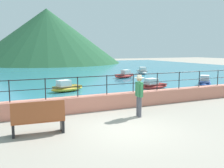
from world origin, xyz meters
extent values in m
plane|color=gray|center=(0.00, 0.00, 0.00)|extent=(120.00, 120.00, 0.00)
cube|color=tan|center=(0.00, 3.20, 0.35)|extent=(20.00, 0.56, 0.70)
cylinder|color=black|center=(-3.54, 3.20, 1.15)|extent=(0.04, 0.04, 0.90)
cylinder|color=black|center=(-2.12, 3.20, 1.15)|extent=(0.04, 0.04, 0.90)
cylinder|color=black|center=(-0.71, 3.20, 1.15)|extent=(0.04, 0.04, 0.90)
cylinder|color=black|center=(0.71, 3.20, 1.15)|extent=(0.04, 0.04, 0.90)
cylinder|color=black|center=(2.12, 3.20, 1.15)|extent=(0.04, 0.04, 0.90)
cylinder|color=black|center=(3.54, 3.20, 1.15)|extent=(0.04, 0.04, 0.90)
cylinder|color=black|center=(4.95, 3.20, 1.15)|extent=(0.04, 0.04, 0.90)
cylinder|color=black|center=(6.37, 3.20, 1.15)|extent=(0.04, 0.04, 0.90)
cylinder|color=black|center=(7.78, 3.20, 1.15)|extent=(0.04, 0.04, 0.90)
cylinder|color=black|center=(0.00, 3.20, 1.57)|extent=(18.40, 0.04, 0.04)
cylinder|color=black|center=(0.00, 3.20, 1.15)|extent=(18.40, 0.03, 0.03)
cube|color=teal|center=(0.00, 25.84, 0.03)|extent=(64.00, 44.32, 0.06)
cone|color=#1E4C2D|center=(6.21, 44.28, 5.30)|extent=(28.55, 28.55, 10.60)
cube|color=#9E4C28|center=(-2.82, 0.88, 0.46)|extent=(1.74, 0.67, 0.06)
cube|color=#9E4C28|center=(-2.84, 0.66, 0.81)|extent=(1.71, 0.29, 0.64)
cube|color=black|center=(-3.61, 0.95, 0.22)|extent=(0.12, 0.47, 0.43)
cube|color=black|center=(-2.04, 0.81, 0.22)|extent=(0.12, 0.47, 0.43)
cylinder|color=#4C4C56|center=(1.34, 1.27, 0.43)|extent=(0.15, 0.15, 0.86)
cylinder|color=#4C4C56|center=(1.37, 1.45, 0.43)|extent=(0.15, 0.15, 0.86)
cube|color=#337F4C|center=(1.35, 1.36, 1.16)|extent=(0.28, 0.39, 0.60)
cylinder|color=#337F4C|center=(1.31, 1.13, 1.12)|extent=(0.09, 0.09, 0.52)
cylinder|color=#337F4C|center=(1.40, 1.60, 1.12)|extent=(0.09, 0.09, 0.52)
sphere|color=tan|center=(1.35, 1.36, 1.59)|extent=(0.22, 0.22, 0.22)
cylinder|color=beige|center=(1.35, 1.36, 1.64)|extent=(0.38, 0.38, 0.02)
cylinder|color=beige|center=(1.35, 1.36, 1.70)|extent=(0.20, 0.20, 0.10)
ellipsoid|color=#2D4C9E|center=(10.42, 6.83, 0.24)|extent=(2.28, 2.24, 0.36)
cube|color=navy|center=(10.42, 6.83, 0.39)|extent=(1.86, 1.83, 0.06)
cube|color=silver|center=(10.60, 7.01, 0.62)|extent=(1.01, 1.01, 0.40)
ellipsoid|color=red|center=(7.37, 14.07, 0.24)|extent=(2.46, 1.56, 0.36)
cube|color=maroon|center=(7.37, 14.07, 0.39)|extent=(1.99, 1.29, 0.06)
cube|color=silver|center=(7.61, 14.15, 0.62)|extent=(0.95, 0.84, 0.40)
ellipsoid|color=gold|center=(0.29, 8.61, 0.24)|extent=(2.46, 1.53, 0.36)
cube|color=brown|center=(0.29, 8.61, 0.39)|extent=(1.98, 1.26, 0.06)
cube|color=silver|center=(0.05, 8.54, 0.62)|extent=(0.95, 0.83, 0.40)
ellipsoid|color=red|center=(5.96, 7.01, 0.24)|extent=(2.40, 1.20, 0.36)
cube|color=maroon|center=(5.96, 7.01, 0.39)|extent=(1.93, 1.01, 0.06)
cube|color=silver|center=(5.71, 6.98, 0.62)|extent=(0.88, 0.73, 0.40)
ellipsoid|color=white|center=(11.12, 16.90, 0.24)|extent=(1.48, 2.46, 0.36)
cube|color=gray|center=(11.12, 16.90, 0.39)|extent=(1.23, 1.98, 0.06)
cube|color=silver|center=(11.05, 16.66, 0.62)|extent=(0.82, 0.94, 0.40)
camera|label=1|loc=(-4.15, -7.69, 2.81)|focal=41.43mm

